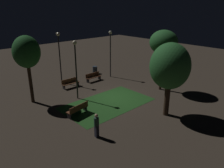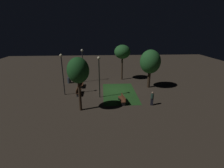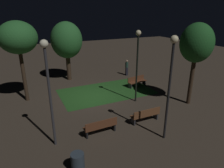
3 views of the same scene
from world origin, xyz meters
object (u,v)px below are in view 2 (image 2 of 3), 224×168
object	(u,v)px
tree_lawn_side	(122,52)
bench_path_side	(81,84)
lamp_post_near_wall	(99,71)
lamp_post_plaza_east	(83,60)
pedestrian	(152,98)
bench_corner	(122,99)
trash_bin	(69,80)
tree_near_wall	(78,71)
tree_back_right	(150,62)
bench_lawn_edge	(78,91)
lamp_post_plaza_west	(62,68)

from	to	relation	value
tree_lawn_side	bench_path_side	bearing A→B (deg)	-63.03
lamp_post_near_wall	lamp_post_plaza_east	world-z (taller)	lamp_post_plaza_east
pedestrian	bench_corner	bearing A→B (deg)	-103.94
lamp_post_plaza_east	trash_bin	distance (m)	3.76
tree_near_wall	tree_back_right	distance (m)	11.00
bench_lawn_edge	pedestrian	size ratio (longest dim) A/B	1.12
bench_corner	lamp_post_near_wall	world-z (taller)	lamp_post_near_wall
bench_lawn_edge	tree_near_wall	size ratio (longest dim) A/B	0.32
tree_near_wall	bench_path_side	bearing A→B (deg)	-173.42
lamp_post_plaza_west	lamp_post_plaza_east	bearing A→B (deg)	160.08
bench_corner	tree_near_wall	world-z (taller)	tree_near_wall
tree_lawn_side	pedestrian	bearing A→B (deg)	12.84
bench_lawn_edge	pedestrian	xyz separation A→B (m)	(3.59, 8.59, 0.37)
lamp_post_plaza_west	lamp_post_near_wall	xyz separation A→B (m)	(1.07, 4.52, -0.10)
tree_near_wall	lamp_post_plaza_west	distance (m)	5.07
lamp_post_plaza_west	tree_lawn_side	bearing A→B (deg)	126.85
tree_near_wall	tree_back_right	world-z (taller)	tree_near_wall
bench_path_side	lamp_post_near_wall	size ratio (longest dim) A/B	0.36
tree_near_wall	trash_bin	size ratio (longest dim) A/B	6.52
bench_corner	lamp_post_near_wall	distance (m)	4.28
bench_path_side	tree_back_right	distance (m)	10.34
lamp_post_plaza_west	trash_bin	world-z (taller)	lamp_post_plaza_west
bench_lawn_edge	lamp_post_plaza_west	xyz separation A→B (m)	(-0.03, -1.75, 3.02)
tree_back_right	lamp_post_plaza_east	size ratio (longest dim) A/B	1.05
tree_lawn_side	trash_bin	bearing A→B (deg)	-80.68
lamp_post_plaza_east	trash_bin	size ratio (longest dim) A/B	6.00
bench_lawn_edge	lamp_post_near_wall	size ratio (longest dim) A/B	0.36
tree_lawn_side	trash_bin	world-z (taller)	tree_lawn_side
lamp_post_near_wall	bench_corner	bearing A→B (deg)	56.20
trash_bin	bench_path_side	bearing A→B (deg)	47.79
tree_near_wall	pedestrian	bearing A→B (deg)	95.04
tree_near_wall	lamp_post_plaza_east	distance (m)	9.58
tree_lawn_side	lamp_post_plaza_west	world-z (taller)	tree_lawn_side
bench_lawn_edge	lamp_post_near_wall	world-z (taller)	lamp_post_near_wall
tree_near_wall	tree_back_right	bearing A→B (deg)	125.40
lamp_post_near_wall	tree_lawn_side	bearing A→B (deg)	153.29
bench_corner	lamp_post_plaza_east	size ratio (longest dim) A/B	0.36
bench_lawn_edge	lamp_post_plaza_east	world-z (taller)	lamp_post_plaza_east
tree_near_wall	tree_lawn_side	xyz separation A→B (m)	(-10.39, 5.55, 0.29)
bench_lawn_edge	lamp_post_plaza_east	size ratio (longest dim) A/B	0.35
lamp_post_plaza_east	trash_bin	world-z (taller)	lamp_post_plaza_east
lamp_post_plaza_west	trash_bin	size ratio (longest dim) A/B	6.12
lamp_post_plaza_east	tree_near_wall	bearing A→B (deg)	4.09
tree_near_wall	pedestrian	distance (m)	8.50
bench_path_side	bench_lawn_edge	size ratio (longest dim) A/B	1.00
bench_lawn_edge	trash_bin	bearing A→B (deg)	-156.56
lamp_post_plaza_east	lamp_post_plaza_west	bearing A→B (deg)	-19.92
bench_path_side	tree_near_wall	size ratio (longest dim) A/B	0.32
lamp_post_plaza_east	bench_lawn_edge	bearing A→B (deg)	-1.57
bench_lawn_edge	trash_bin	distance (m)	5.16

